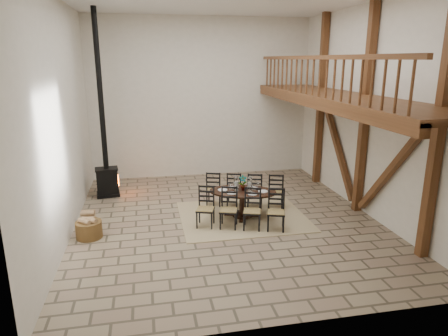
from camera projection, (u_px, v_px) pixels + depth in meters
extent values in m
plane|color=#8D7B5E|center=(227.00, 220.00, 9.55)|extent=(8.00, 8.00, 0.00)
cube|color=silver|center=(201.00, 99.00, 12.67)|extent=(7.00, 0.02, 5.00)
cube|color=silver|center=(290.00, 157.00, 5.10)|extent=(7.00, 0.02, 5.00)
cube|color=silver|center=(61.00, 120.00, 8.23)|extent=(0.02, 8.00, 5.00)
cube|color=silver|center=(370.00, 112.00, 9.54)|extent=(0.02, 8.00, 5.00)
cube|color=brown|center=(439.00, 129.00, 7.16)|extent=(0.18, 0.18, 5.00)
cube|color=brown|center=(365.00, 112.00, 9.52)|extent=(0.18, 0.18, 5.00)
cube|color=brown|center=(321.00, 101.00, 11.89)|extent=(0.18, 0.18, 5.00)
cube|color=brown|center=(391.00, 170.00, 8.63)|extent=(0.14, 2.16, 2.54)
cube|color=brown|center=(337.00, 146.00, 10.99)|extent=(0.14, 2.16, 2.54)
cube|color=brown|center=(366.00, 99.00, 9.44)|extent=(0.20, 7.80, 0.20)
cube|color=brown|center=(340.00, 97.00, 9.30)|extent=(1.60, 7.80, 0.12)
cube|color=brown|center=(312.00, 102.00, 9.20)|extent=(0.18, 7.80, 0.22)
cube|color=brown|center=(314.00, 57.00, 8.93)|extent=(0.09, 7.60, 0.09)
cube|color=brown|center=(313.00, 77.00, 9.04)|extent=(0.06, 7.60, 0.86)
cube|color=tan|center=(242.00, 216.00, 9.74)|extent=(3.00, 2.50, 0.02)
ellipsoid|color=black|center=(243.00, 192.00, 9.57)|extent=(1.83, 1.42, 0.04)
cylinder|color=black|center=(243.00, 205.00, 9.66)|extent=(0.16, 0.16, 0.58)
cylinder|color=black|center=(242.00, 215.00, 9.73)|extent=(0.50, 0.50, 0.06)
cube|color=tan|center=(205.00, 209.00, 9.04)|extent=(0.48, 0.47, 0.04)
cube|color=black|center=(205.00, 218.00, 9.10)|extent=(0.47, 0.47, 0.41)
cube|color=black|center=(206.00, 197.00, 9.14)|extent=(0.33, 0.14, 0.53)
cube|color=tan|center=(229.00, 210.00, 8.98)|extent=(0.48, 0.47, 0.04)
cube|color=black|center=(229.00, 219.00, 9.04)|extent=(0.47, 0.47, 0.41)
cube|color=black|center=(229.00, 197.00, 9.08)|extent=(0.33, 0.14, 0.53)
cube|color=tan|center=(252.00, 211.00, 8.92)|extent=(0.48, 0.47, 0.04)
cube|color=black|center=(252.00, 221.00, 8.98)|extent=(0.47, 0.47, 0.41)
cube|color=black|center=(253.00, 198.00, 9.02)|extent=(0.33, 0.14, 0.53)
cube|color=tan|center=(276.00, 212.00, 8.86)|extent=(0.48, 0.47, 0.04)
cube|color=black|center=(276.00, 222.00, 8.92)|extent=(0.47, 0.47, 0.41)
cube|color=black|center=(276.00, 199.00, 8.96)|extent=(0.33, 0.14, 0.53)
cube|color=tan|center=(214.00, 190.00, 10.40)|extent=(0.48, 0.47, 0.04)
cube|color=black|center=(214.00, 198.00, 10.45)|extent=(0.47, 0.47, 0.41)
cube|color=black|center=(213.00, 183.00, 10.17)|extent=(0.33, 0.14, 0.53)
cube|color=tan|center=(234.00, 190.00, 10.34)|extent=(0.48, 0.47, 0.04)
cube|color=black|center=(234.00, 199.00, 10.39)|extent=(0.47, 0.47, 0.41)
cube|color=black|center=(234.00, 183.00, 10.11)|extent=(0.33, 0.14, 0.53)
cube|color=tan|center=(255.00, 191.00, 10.27)|extent=(0.48, 0.47, 0.04)
cube|color=black|center=(255.00, 199.00, 10.33)|extent=(0.47, 0.47, 0.41)
cube|color=black|center=(255.00, 184.00, 10.05)|extent=(0.33, 0.14, 0.53)
cube|color=tan|center=(276.00, 192.00, 10.21)|extent=(0.48, 0.47, 0.04)
cube|color=black|center=(275.00, 200.00, 10.27)|extent=(0.47, 0.47, 0.41)
cube|color=black|center=(276.00, 185.00, 9.99)|extent=(0.33, 0.14, 0.53)
cube|color=silver|center=(243.00, 191.00, 9.56)|extent=(1.37, 0.97, 0.01)
cube|color=white|center=(243.00, 187.00, 9.54)|extent=(0.84, 0.50, 0.18)
cylinder|color=white|center=(236.00, 184.00, 9.54)|extent=(0.12, 0.12, 0.34)
cylinder|color=white|center=(249.00, 184.00, 9.50)|extent=(0.12, 0.12, 0.34)
cylinder|color=white|center=(236.00, 187.00, 9.56)|extent=(0.06, 0.06, 0.16)
cylinder|color=white|center=(249.00, 188.00, 9.53)|extent=(0.06, 0.06, 0.16)
imported|color=#4C723F|center=(243.00, 183.00, 9.56)|extent=(0.23, 0.19, 0.37)
cube|color=black|center=(108.00, 194.00, 11.23)|extent=(0.67, 0.54, 0.10)
cube|color=black|center=(107.00, 181.00, 11.13)|extent=(0.61, 0.49, 0.67)
cube|color=#FF590C|center=(118.00, 180.00, 11.21)|extent=(0.05, 0.27, 0.27)
cube|color=black|center=(106.00, 169.00, 11.03)|extent=(0.66, 0.53, 0.04)
cylinder|color=black|center=(100.00, 91.00, 10.47)|extent=(0.14, 0.14, 4.20)
cylinder|color=brown|center=(89.00, 230.00, 8.56)|extent=(0.56, 0.56, 0.36)
cube|color=tan|center=(88.00, 220.00, 8.50)|extent=(0.30, 0.30, 0.11)
cube|color=tan|center=(88.00, 217.00, 9.29)|extent=(0.32, 0.23, 0.32)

